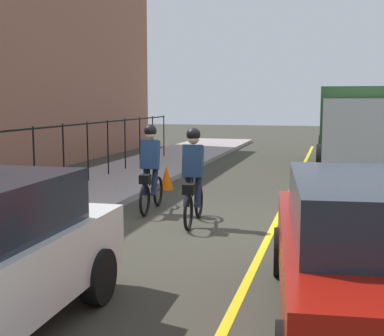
{
  "coord_description": "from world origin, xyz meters",
  "views": [
    {
      "loc": [
        -9.12,
        -2.61,
        2.31
      ],
      "look_at": [
        0.62,
        0.05,
        1.0
      ],
      "focal_mm": 48.52,
      "sensor_mm": 36.0,
      "label": 1
    }
  ],
  "objects": [
    {
      "name": "cyclist_lead",
      "position": [
        0.96,
        1.04,
        0.91
      ],
      "size": [
        1.71,
        0.38,
        1.83
      ],
      "rotation": [
        0.0,
        0.0,
        0.07
      ],
      "color": "black",
      "rests_on": "ground"
    },
    {
      "name": "cyclist_follow",
      "position": [
        0.06,
        -0.12,
        0.91
      ],
      "size": [
        1.71,
        0.38,
        1.83
      ],
      "rotation": [
        0.0,
        0.0,
        0.07
      ],
      "color": "black",
      "rests_on": "ground"
    },
    {
      "name": "lane_line_centre",
      "position": [
        0.0,
        -1.6,
        0.0
      ],
      "size": [
        36.0,
        0.12,
        0.01
      ],
      "primitive_type": "cube",
      "color": "yellow",
      "rests_on": "ground"
    },
    {
      "name": "box_truck_background",
      "position": [
        10.14,
        -3.34,
        1.55
      ],
      "size": [
        6.74,
        2.61,
        2.78
      ],
      "rotation": [
        0.0,
        0.0,
        3.16
      ],
      "color": "#2B5128",
      "rests_on": "ground"
    },
    {
      "name": "traffic_cone_near",
      "position": [
        3.65,
        1.57,
        0.31
      ],
      "size": [
        0.36,
        0.36,
        0.63
      ],
      "primitive_type": "cone",
      "color": "#F55603",
      "rests_on": "ground"
    },
    {
      "name": "traffic_cone_far",
      "position": [
        -0.62,
        1.66,
        0.25
      ],
      "size": [
        0.36,
        0.36,
        0.5
      ],
      "primitive_type": "cone",
      "color": "#ED6001",
      "rests_on": "ground"
    },
    {
      "name": "sidewalk",
      "position": [
        0.0,
        3.4,
        0.07
      ],
      "size": [
        40.0,
        3.2,
        0.15
      ],
      "primitive_type": "cube",
      "color": "gray",
      "rests_on": "ground"
    },
    {
      "name": "patrol_sedan",
      "position": [
        -3.8,
        -3.03,
        0.82
      ],
      "size": [
        4.58,
        2.32,
        1.58
      ],
      "rotation": [
        0.0,
        0.0,
        0.11
      ],
      "color": "maroon",
      "rests_on": "ground"
    },
    {
      "name": "iron_fence",
      "position": [
        1.0,
        3.8,
        1.27
      ],
      "size": [
        18.34,
        0.04,
        1.6
      ],
      "color": "black",
      "rests_on": "sidewalk"
    },
    {
      "name": "ground_plane",
      "position": [
        0.0,
        0.0,
        0.0
      ],
      "size": [
        80.0,
        80.0,
        0.0
      ],
      "primitive_type": "plane",
      "color": "#36342A"
    }
  ]
}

